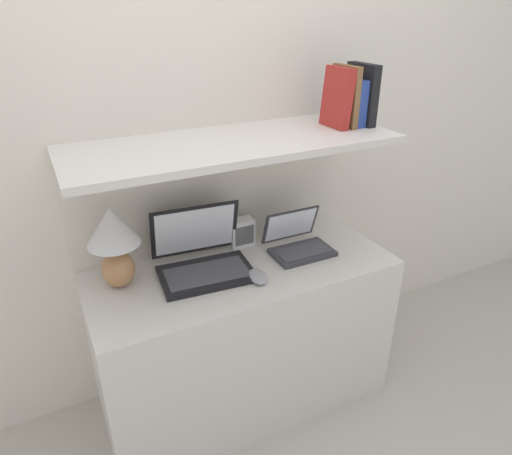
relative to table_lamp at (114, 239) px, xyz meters
name	(u,v)px	position (x,y,z in m)	size (l,w,h in m)	color
ground_plane	(271,437)	(0.48, -0.36, -0.92)	(12.00, 12.00, 0.00)	#B2AD9E
wall_back	(208,133)	(0.48, 0.23, 0.28)	(6.00, 0.05, 2.40)	silver
desk	(244,336)	(0.48, -0.10, -0.56)	(1.26, 0.53, 0.71)	silver
back_riser	(218,260)	(0.48, 0.19, -0.31)	(1.26, 0.04, 1.21)	silver
shelf	(234,144)	(0.48, -0.03, 0.30)	(1.26, 0.48, 0.03)	silver
table_lamp	(114,239)	(0.00, 0.00, 0.00)	(0.20, 0.20, 0.33)	#B27A4C
laptop_large	(203,259)	(0.33, -0.04, -0.15)	(0.39, 0.34, 0.25)	black
laptop_small	(298,243)	(0.76, -0.08, -0.16)	(0.26, 0.22, 0.17)	#333338
computer_mouse	(258,277)	(0.49, -0.21, -0.19)	(0.08, 0.12, 0.03)	#99999E
router_box	(241,232)	(0.56, 0.08, -0.14)	(0.11, 0.07, 0.13)	white
book_black	(362,94)	(1.06, -0.03, 0.44)	(0.04, 0.18, 0.24)	black
book_blue	(352,102)	(1.02, -0.03, 0.41)	(0.04, 0.15, 0.19)	#284293
book_brown	(345,96)	(0.98, -0.03, 0.44)	(0.03, 0.16, 0.24)	brown
book_red	(337,98)	(0.94, -0.03, 0.44)	(0.06, 0.16, 0.24)	#A82823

